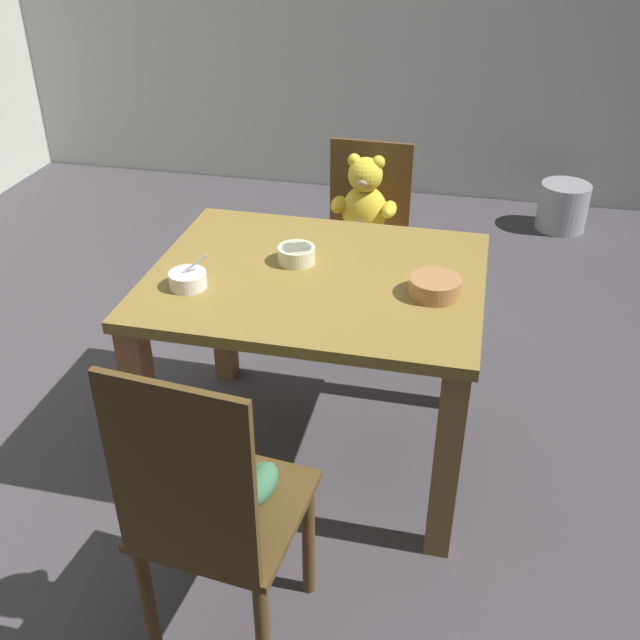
# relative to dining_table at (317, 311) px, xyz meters

# --- Properties ---
(ground_plane) EXTENTS (5.20, 5.20, 0.04)m
(ground_plane) POSITION_rel_dining_table_xyz_m (0.00, 0.00, -0.59)
(ground_plane) COLOR #433F44
(dining_table) EXTENTS (1.02, 0.82, 0.71)m
(dining_table) POSITION_rel_dining_table_xyz_m (0.00, 0.00, 0.00)
(dining_table) COLOR olive
(dining_table) RESTS_ON ground_plane
(teddy_chair_far_center) EXTENTS (0.38, 0.39, 0.83)m
(teddy_chair_far_center) POSITION_rel_dining_table_xyz_m (0.01, 0.78, -0.04)
(teddy_chair_far_center) COLOR brown
(teddy_chair_far_center) RESTS_ON ground_plane
(teddy_chair_near_front) EXTENTS (0.40, 0.42, 0.94)m
(teddy_chair_near_front) POSITION_rel_dining_table_xyz_m (-0.06, -0.79, -0.02)
(teddy_chair_near_front) COLOR #4F391A
(teddy_chair_near_front) RESTS_ON ground_plane
(porridge_bowl_white_near_left) EXTENTS (0.12, 0.11, 0.10)m
(porridge_bowl_white_near_left) POSITION_rel_dining_table_xyz_m (-0.35, -0.16, 0.16)
(porridge_bowl_white_near_left) COLOR white
(porridge_bowl_white_near_left) RESTS_ON dining_table
(porridge_bowl_terracotta_near_right) EXTENTS (0.15, 0.15, 0.05)m
(porridge_bowl_terracotta_near_right) POSITION_rel_dining_table_xyz_m (0.36, -0.05, 0.16)
(porridge_bowl_terracotta_near_right) COLOR #B07647
(porridge_bowl_terracotta_near_right) RESTS_ON dining_table
(porridge_bowl_cream_center) EXTENTS (0.12, 0.12, 0.05)m
(porridge_bowl_cream_center) POSITION_rel_dining_table_xyz_m (-0.08, 0.06, 0.16)
(porridge_bowl_cream_center) COLOR beige
(porridge_bowl_cream_center) RESTS_ON dining_table
(metal_pail) EXTENTS (0.28, 0.28, 0.27)m
(metal_pail) POSITION_rel_dining_table_xyz_m (0.94, 2.15, -0.44)
(metal_pail) COLOR #93969B
(metal_pail) RESTS_ON ground_plane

